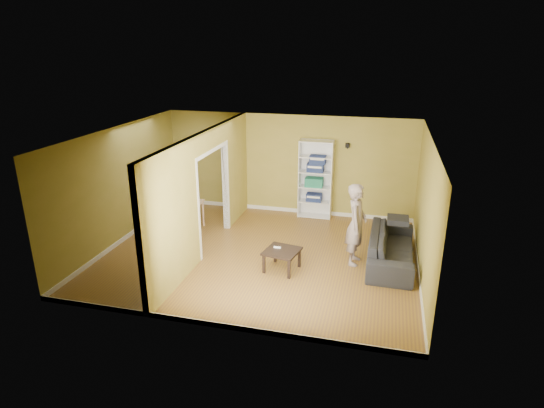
{
  "coord_description": "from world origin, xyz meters",
  "views": [
    {
      "loc": [
        2.4,
        -8.51,
        4.27
      ],
      "look_at": [
        0.2,
        0.2,
        1.1
      ],
      "focal_mm": 30.0,
      "sensor_mm": 36.0,
      "label": 1
    }
  ],
  "objects": [
    {
      "name": "paper_box_navy_b",
      "position": [
        0.74,
        2.56,
        1.32
      ],
      "size": [
        0.41,
        0.27,
        0.21
      ],
      "primitive_type": "cube",
      "color": "navy",
      "rests_on": "bookshelf"
    },
    {
      "name": "coffee_table",
      "position": [
        0.6,
        -0.57,
        0.36
      ],
      "size": [
        0.64,
        0.64,
        0.43
      ],
      "rotation": [
        0.0,
        0.0,
        -0.19
      ],
      "color": "black",
      "rests_on": "ground"
    },
    {
      "name": "paper_box_navy_a",
      "position": [
        0.73,
        2.56,
        0.53
      ],
      "size": [
        0.39,
        0.26,
        0.2
      ],
      "primitive_type": "cube",
      "color": "navy",
      "rests_on": "bookshelf"
    },
    {
      "name": "paper_box_teal",
      "position": [
        0.72,
        2.56,
        0.93
      ],
      "size": [
        0.45,
        0.29,
        0.23
      ],
      "primitive_type": "cube",
      "color": "#1A655D",
      "rests_on": "bookshelf"
    },
    {
      "name": "dining_table",
      "position": [
        -2.3,
        0.91,
        0.6
      ],
      "size": [
        1.09,
        0.72,
        0.68
      ],
      "rotation": [
        0.0,
        0.0,
        0.05
      ],
      "color": "tan",
      "rests_on": "ground"
    },
    {
      "name": "person",
      "position": [
        1.97,
        0.12,
        0.99
      ],
      "size": [
        0.76,
        0.61,
        1.99
      ],
      "primitive_type": "imported",
      "rotation": [
        0.0,
        0.0,
        1.51
      ],
      "color": "slate",
      "rests_on": "ground"
    },
    {
      "name": "wall_speaker",
      "position": [
        1.5,
        2.69,
        1.9
      ],
      "size": [
        0.1,
        0.1,
        0.1
      ],
      "primitive_type": "cube",
      "color": "black",
      "rests_on": "room_shell"
    },
    {
      "name": "partition",
      "position": [
        -1.2,
        0.0,
        1.3
      ],
      "size": [
        0.22,
        5.5,
        2.6
      ],
      "primitive_type": null,
      "color": "#A99843",
      "rests_on": "ground"
    },
    {
      "name": "paper_box_navy_c",
      "position": [
        0.79,
        2.56,
        1.53
      ],
      "size": [
        0.41,
        0.26,
        0.21
      ],
      "primitive_type": "cube",
      "color": "navy",
      "rests_on": "bookshelf"
    },
    {
      "name": "chair_far",
      "position": [
        -2.22,
        1.44,
        0.47
      ],
      "size": [
        0.45,
        0.45,
        0.94
      ],
      "primitive_type": null,
      "rotation": [
        0.0,
        0.0,
        3.1
      ],
      "color": "tan",
      "rests_on": "ground"
    },
    {
      "name": "bookshelf",
      "position": [
        0.75,
        2.61,
        1.01
      ],
      "size": [
        0.85,
        0.37,
        2.02
      ],
      "color": "white",
      "rests_on": "ground"
    },
    {
      "name": "chair_left",
      "position": [
        -3.11,
        0.98,
        0.45
      ],
      "size": [
        0.53,
        0.53,
        0.91
      ],
      "primitive_type": null,
      "rotation": [
        0.0,
        0.0,
        -1.92
      ],
      "color": "#D9BF8A",
      "rests_on": "ground"
    },
    {
      "name": "sofa",
      "position": [
        2.7,
        0.31,
        0.43
      ],
      "size": [
        2.28,
        1.01,
        0.86
      ],
      "primitive_type": "imported",
      "rotation": [
        0.0,
        0.0,
        1.55
      ],
      "color": "black",
      "rests_on": "ground"
    },
    {
      "name": "room_shell",
      "position": [
        0.0,
        0.0,
        1.3
      ],
      "size": [
        6.5,
        6.5,
        6.5
      ],
      "color": "olive",
      "rests_on": "ground"
    },
    {
      "name": "game_controller",
      "position": [
        0.48,
        -0.49,
        0.44
      ],
      "size": [
        0.14,
        0.04,
        0.03
      ],
      "primitive_type": "cube",
      "color": "white",
      "rests_on": "coffee_table"
    },
    {
      "name": "chair_near",
      "position": [
        -2.24,
        0.33,
        0.46
      ],
      "size": [
        0.52,
        0.52,
        0.92
      ],
      "primitive_type": null,
      "rotation": [
        0.0,
        0.0,
        0.26
      ],
      "color": "#D7B972",
      "rests_on": "ground"
    }
  ]
}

